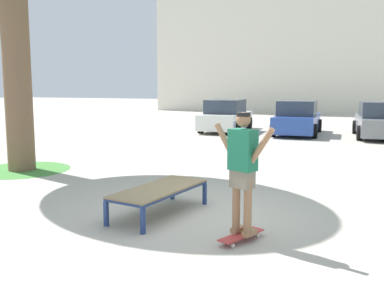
{
  "coord_description": "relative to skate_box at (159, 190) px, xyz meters",
  "views": [
    {
      "loc": [
        2.31,
        -6.47,
        2.13
      ],
      "look_at": [
        -0.72,
        1.35,
        1.0
      ],
      "focal_mm": 40.29,
      "sensor_mm": 36.0,
      "label": 1
    }
  ],
  "objects": [
    {
      "name": "building_facade",
      "position": [
        4.01,
        30.57,
        7.08
      ],
      "size": [
        35.56,
        4.0,
        14.99
      ],
      "primitive_type": "cube",
      "color": "silver",
      "rests_on": "ground"
    },
    {
      "name": "car_grey",
      "position": [
        3.87,
        13.12,
        0.28
      ],
      "size": [
        2.15,
        4.31,
        1.5
      ],
      "color": "slate",
      "rests_on": "ground"
    },
    {
      "name": "skateboard",
      "position": [
        1.59,
        -0.72,
        -0.34
      ],
      "size": [
        0.51,
        0.81,
        0.09
      ],
      "color": "#B23333",
      "rests_on": "ground"
    },
    {
      "name": "grass_patch_near_left",
      "position": [
        -4.95,
        2.23,
        -0.41
      ],
      "size": [
        2.39,
        2.39,
        0.01
      ],
      "primitive_type": "cylinder",
      "color": "#47893D",
      "rests_on": "ground"
    },
    {
      "name": "car_blue",
      "position": [
        0.5,
        13.18,
        0.28
      ],
      "size": [
        1.97,
        4.23,
        1.5
      ],
      "color": "#28479E",
      "rests_on": "ground"
    },
    {
      "name": "skater",
      "position": [
        1.6,
        -0.72,
        0.66
      ],
      "size": [
        0.95,
        0.48,
        1.69
      ],
      "color": "#8E6647",
      "rests_on": "skateboard"
    },
    {
      "name": "ground_plane",
      "position": [
        0.72,
        0.15,
        -0.41
      ],
      "size": [
        120.0,
        120.0,
        0.0
      ],
      "primitive_type": "plane",
      "color": "#B2AA9E"
    },
    {
      "name": "car_white",
      "position": [
        -2.86,
        13.38,
        0.28
      ],
      "size": [
        2.03,
        4.26,
        1.5
      ],
      "color": "silver",
      "rests_on": "ground"
    },
    {
      "name": "skate_box",
      "position": [
        0.0,
        0.0,
        0.0
      ],
      "size": [
        1.07,
        2.0,
        0.46
      ],
      "color": "navy",
      "rests_on": "ground"
    }
  ]
}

